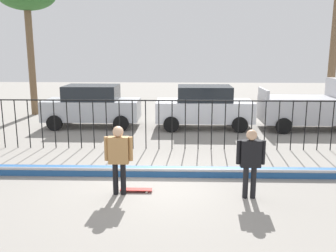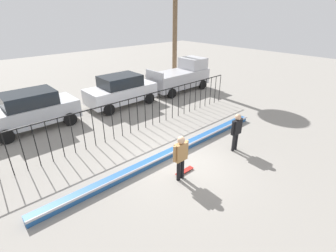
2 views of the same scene
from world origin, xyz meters
The scene contains 9 objects.
ground_plane centered at (0.00, 0.00, 0.00)m, with size 60.00×60.00×0.00m, color gray.
bowl_coping_ledge centered at (0.00, 0.65, 0.12)m, with size 11.00×0.40×0.27m.
perimeter_fence centered at (0.00, 3.49, 1.09)m, with size 14.04×0.04×1.77m.
skateboarder centered at (-0.74, -0.74, 1.03)m, with size 0.69×0.26×1.72m.
skateboard centered at (-0.35, -0.58, 0.06)m, with size 0.80×0.20×0.07m.
camera_operator centered at (2.41, -0.86, 1.01)m, with size 0.68×0.25×1.68m.
parked_car_silver centered at (-3.28, 7.32, 0.97)m, with size 4.30×2.12×1.90m.
parked_car_white centered at (1.84, 7.16, 0.97)m, with size 4.30×2.12×1.90m.
pickup_truck centered at (6.95, 7.00, 1.04)m, with size 4.70×2.12×2.24m.
Camera 1 is at (0.73, -9.24, 3.52)m, focal length 39.35 mm.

